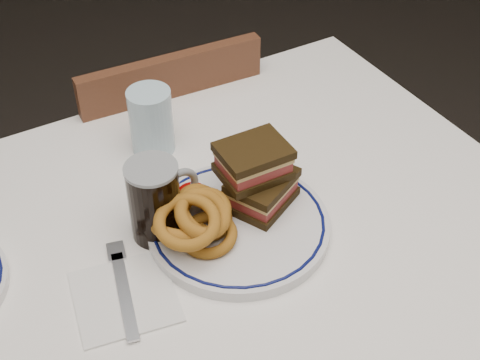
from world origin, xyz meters
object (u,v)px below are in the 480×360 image
chair_far (164,173)px  beer_mug (156,200)px  reuben_sandwich (258,176)px  main_plate (238,225)px

chair_far → beer_mug: beer_mug is taller
reuben_sandwich → beer_mug: bearing=167.9°
main_plate → reuben_sandwich: bearing=27.0°
chair_far → reuben_sandwich: bearing=-93.9°
chair_far → reuben_sandwich: reuben_sandwich is taller
main_plate → beer_mug: beer_mug is taller
reuben_sandwich → beer_mug: beer_mug is taller
main_plate → reuben_sandwich: (0.05, 0.03, 0.06)m
chair_far → main_plate: chair_far is taller
chair_far → main_plate: size_ratio=2.87×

